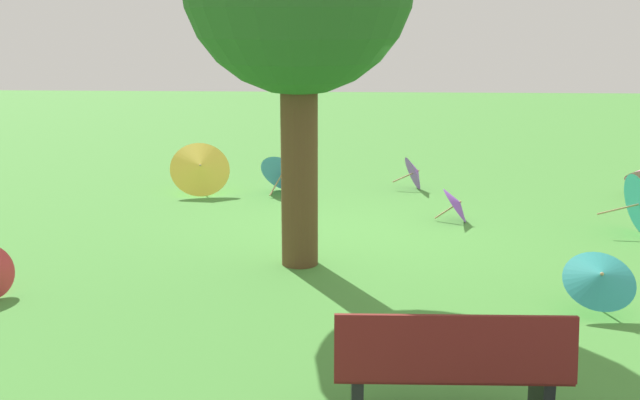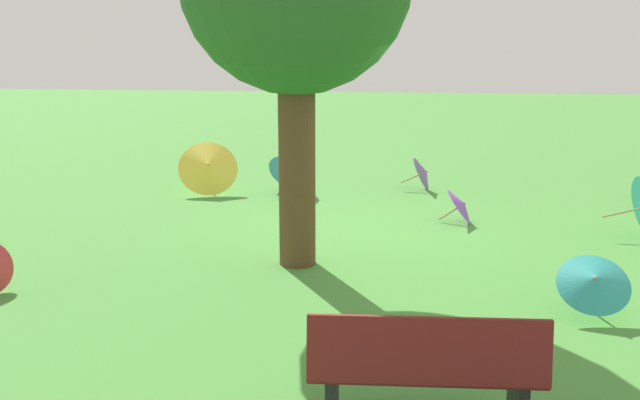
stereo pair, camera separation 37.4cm
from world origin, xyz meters
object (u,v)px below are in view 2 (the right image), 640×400
at_px(parasol_yellow_0, 208,166).
at_px(parasol_teal_1, 595,281).
at_px(park_bench, 426,372).
at_px(parasol_blue_2, 292,170).
at_px(parasol_purple_1, 424,173).
at_px(parasol_purple_0, 462,205).

bearing_deg(parasol_yellow_0, parasol_teal_1, 134.56).
distance_m(park_bench, parasol_teal_1, 2.83).
bearing_deg(parasol_blue_2, park_bench, 104.09).
height_order(parasol_purple_1, parasol_yellow_0, parasol_yellow_0).
bearing_deg(parasol_purple_0, parasol_blue_2, -33.84).
xyz_separation_m(parasol_teal_1, parasol_blue_2, (3.55, -5.20, -0.02)).
bearing_deg(park_bench, parasol_purple_1, -91.95).
bearing_deg(park_bench, parasol_purple_0, -97.09).
bearing_deg(park_bench, parasol_teal_1, -126.12).
xyz_separation_m(park_bench, parasol_yellow_0, (3.19, -7.22, -0.02)).
bearing_deg(parasol_teal_1, parasol_blue_2, -55.69).
relative_size(parasol_purple_1, parasol_blue_2, 0.70).
relative_size(parasol_yellow_0, parasol_blue_2, 1.23).
distance_m(park_bench, parasol_purple_0, 5.79).
bearing_deg(park_bench, parasol_blue_2, -75.91).
bearing_deg(parasol_purple_1, parasol_blue_2, 9.09).
bearing_deg(parasol_purple_1, parasol_teal_1, 104.20).
height_order(park_bench, parasol_yellow_0, park_bench).
relative_size(park_bench, parasol_purple_0, 2.73).
xyz_separation_m(park_bench, parasol_purple_0, (-0.71, -5.74, -0.21)).
xyz_separation_m(park_bench, parasol_purple_1, (-0.27, -7.82, -0.18)).
xyz_separation_m(park_bench, parasol_blue_2, (1.88, -7.48, -0.11)).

